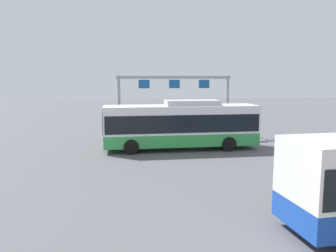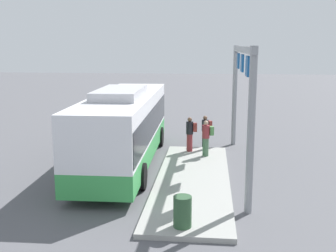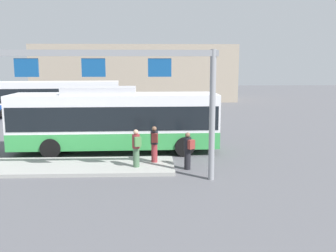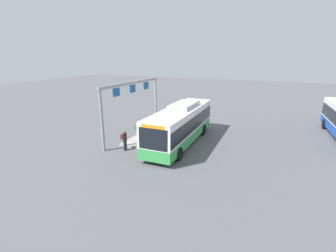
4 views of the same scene
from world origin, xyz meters
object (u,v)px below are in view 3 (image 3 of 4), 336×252
(bus_main, at_px, (115,118))
(person_boarding, at_px, (188,150))
(bus_background_left, at_px, (54,97))
(person_waiting_near, at_px, (136,147))
(person_waiting_mid, at_px, (154,143))

(bus_main, xyz_separation_m, person_boarding, (3.52, -3.49, -0.92))
(bus_background_left, xyz_separation_m, person_waiting_near, (7.99, -17.22, -0.73))
(person_boarding, relative_size, person_waiting_near, 1.00)
(person_boarding, bearing_deg, person_waiting_near, 58.78)
(bus_background_left, height_order, person_boarding, bus_background_left)
(person_boarding, relative_size, person_waiting_mid, 1.00)
(bus_background_left, distance_m, person_boarding, 20.00)
(person_boarding, xyz_separation_m, person_waiting_mid, (-1.48, 0.71, 0.16))
(person_boarding, height_order, person_waiting_near, person_waiting_near)
(bus_background_left, bearing_deg, bus_main, 112.05)
(person_waiting_near, bearing_deg, person_waiting_mid, -64.96)
(bus_main, relative_size, person_boarding, 6.45)
(person_boarding, xyz_separation_m, person_waiting_near, (-2.27, -0.07, 0.16))
(bus_main, height_order, person_boarding, bus_main)
(bus_background_left, xyz_separation_m, person_boarding, (10.26, -17.15, -0.89))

